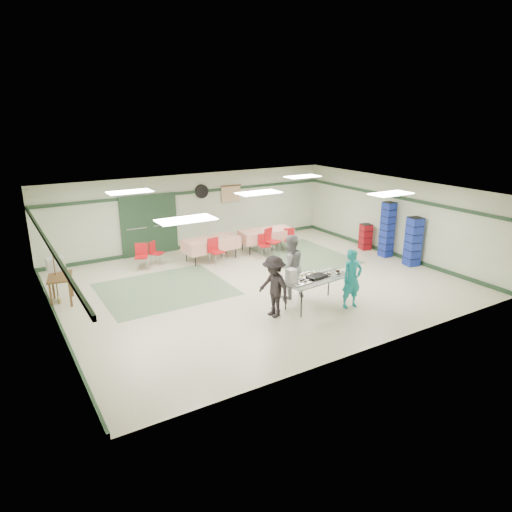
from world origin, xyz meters
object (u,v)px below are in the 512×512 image
serving_table (316,280)px  crate_stack_red (365,237)px  office_printer (55,264)px  crate_stack_blue_a (387,230)px  chair_loose_b (141,254)px  crate_stack_blue_b (413,242)px  chair_loose_a (155,251)px  volunteer_grey (290,267)px  chair_c (290,238)px  printer_table (60,280)px  chair_a (271,239)px  dining_table_b (211,244)px  dining_table_a (266,235)px  chair_b (264,243)px  broom (55,275)px  volunteer_teal (352,279)px  volunteer_dark (274,287)px  chair_d (215,249)px

serving_table → crate_stack_red: (4.72, 3.08, -0.24)m
office_printer → crate_stack_blue_a: bearing=-14.3°
chair_loose_b → crate_stack_blue_b: crate_stack_blue_b is taller
chair_loose_a → crate_stack_blue_b: bearing=-72.8°
volunteer_grey → chair_loose_a: (-2.19, 4.50, -0.39)m
chair_c → printer_table: chair_c is taller
chair_a → crate_stack_red: size_ratio=1.00×
dining_table_b → chair_loose_b: chair_loose_b is taller
dining_table_b → serving_table: bearing=-87.5°
dining_table_a → chair_loose_a: chair_loose_a is taller
chair_a → chair_c: bearing=-23.4°
chair_b → broom: bearing=-164.5°
crate_stack_red → volunteer_teal: bearing=-138.0°
crate_stack_red → office_printer: bearing=174.0°
volunteer_dark → crate_stack_blue_a: bearing=101.8°
chair_a → chair_b: chair_a is taller
chair_b → crate_stack_red: 3.80m
chair_b → printer_table: chair_b is taller
chair_a → chair_loose_a: size_ratio=1.20×
dining_table_b → crate_stack_blue_a: 6.04m
chair_c → chair_loose_b: 5.22m
office_printer → chair_c: bearing=-1.8°
volunteer_dark → crate_stack_blue_a: 6.33m
serving_table → chair_a: size_ratio=1.96×
printer_table → broom: broom is taller
chair_a → volunteer_dark: bearing=-145.0°
volunteer_teal → chair_loose_a: volunteer_teal is taller
serving_table → broom: (-5.66, 3.77, 0.03)m
chair_b → chair_c: (1.10, 0.00, 0.04)m
serving_table → volunteer_grey: 0.89m
volunteer_dark → crate_stack_blue_b: crate_stack_blue_b is taller
chair_c → chair_loose_b: bearing=-172.9°
chair_c → crate_stack_blue_a: bearing=-25.2°
serving_table → chair_a: 4.55m
chair_loose_a → printer_table: 3.58m
crate_stack_red → broom: broom is taller
dining_table_a → volunteer_grey: bearing=-108.7°
chair_loose_b → volunteer_dark: bearing=-49.6°
crate_stack_blue_a → broom: bearing=170.8°
serving_table → crate_stack_blue_a: crate_stack_blue_a is taller
printer_table → dining_table_a: bearing=21.9°
dining_table_a → office_printer: 7.21m
chair_loose_a → serving_table: bearing=-106.8°
chair_d → office_printer: 4.84m
volunteer_dark → broom: size_ratio=1.07×
chair_d → chair_loose_b: 2.34m
broom → chair_a: bearing=-1.2°
office_printer → broom: bearing=-104.2°
office_printer → chair_loose_b: bearing=17.7°
serving_table → dining_table_a: (1.59, 4.89, -0.14)m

